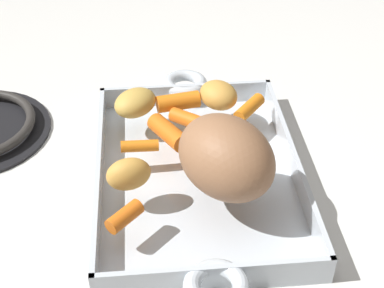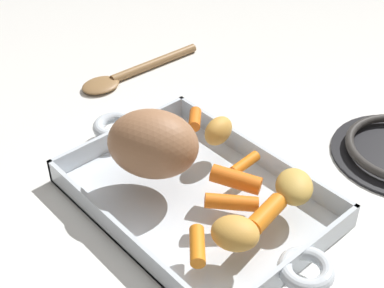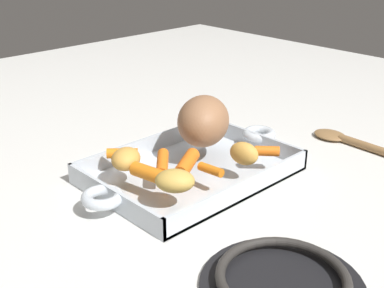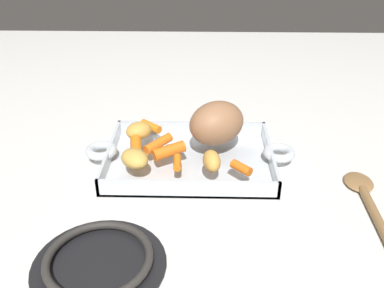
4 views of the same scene
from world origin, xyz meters
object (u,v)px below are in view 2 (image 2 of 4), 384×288
baby_carrot_short (266,214)px  baby_carrot_northeast (245,163)px  baby_carrot_southeast (195,119)px  potato_golden_small (218,131)px  pork_roast (153,144)px  serving_spoon (129,74)px  baby_carrot_center_left (197,246)px  potato_golden_large (294,187)px  roasting_dish (196,197)px  potato_corner (235,233)px  baby_carrot_southwest (231,202)px  baby_carrot_long (236,179)px

baby_carrot_short → baby_carrot_northeast: baby_carrot_short is taller
baby_carrot_short → baby_carrot_southeast: 0.22m
baby_carrot_short → potato_golden_small: potato_golden_small is taller
pork_roast → serving_spoon: (0.27, -0.16, -0.07)m
baby_carrot_center_left → potato_golden_large: 0.15m
roasting_dish → potato_corner: bearing=160.3°
roasting_dish → baby_carrot_center_left: 0.12m
baby_carrot_short → potato_corner: bearing=91.5°
baby_carrot_center_left → serving_spoon: 0.47m
baby_carrot_northeast → potato_golden_small: 0.07m
baby_carrot_northeast → serving_spoon: (0.35, -0.06, -0.04)m
baby_carrot_southwest → baby_carrot_center_left: size_ratio=1.25×
baby_carrot_long → baby_carrot_southeast: (0.14, -0.05, -0.00)m
baby_carrot_southwest → baby_carrot_long: baby_carrot_long is taller
potato_golden_large → potato_golden_small: size_ratio=1.18×
baby_carrot_southwest → potato_golden_large: bearing=-117.3°
serving_spoon → baby_carrot_southwest: bearing=73.4°
baby_carrot_southeast → serving_spoon: bearing=-10.9°
baby_carrot_center_left → baby_carrot_long: 0.12m
baby_carrot_southwest → potato_golden_large: size_ratio=1.09×
pork_roast → baby_carrot_southeast: 0.13m
potato_corner → pork_roast: bearing=-4.7°
potato_golden_small → potato_corner: (-0.15, 0.12, -0.00)m
baby_carrot_long → potato_corner: 0.10m
roasting_dish → potato_golden_small: 0.10m
baby_carrot_center_left → serving_spoon: baby_carrot_center_left is taller
baby_carrot_southwest → baby_carrot_long: bearing=-53.4°
baby_carrot_center_left → baby_carrot_long: bearing=-66.5°
pork_roast → baby_carrot_long: 0.12m
roasting_dish → baby_carrot_southwest: bearing=179.8°
roasting_dish → baby_carrot_center_left: (-0.09, 0.08, 0.03)m
pork_roast → baby_carrot_short: pork_roast is taller
roasting_dish → potato_golden_large: (-0.10, -0.07, 0.04)m
baby_carrot_southwest → baby_carrot_long: size_ratio=1.00×
baby_carrot_short → serving_spoon: size_ratio=0.23×
baby_carrot_northeast → potato_golden_small: potato_golden_small is taller
roasting_dish → potato_golden_large: 0.13m
pork_roast → potato_golden_small: size_ratio=2.36×
baby_carrot_long → potato_corner: potato_corner is taller
baby_carrot_northeast → serving_spoon: bearing=-10.1°
potato_golden_small → baby_carrot_long: bearing=149.4°
serving_spoon → baby_carrot_long: bearing=77.0°
baby_carrot_southeast → potato_golden_small: 0.06m
roasting_dish → pork_roast: pork_roast is taller
baby_carrot_center_left → baby_carrot_northeast: (0.07, -0.15, -0.00)m
potato_corner → serving_spoon: potato_corner is taller
roasting_dish → baby_carrot_long: bearing=-140.8°
roasting_dish → baby_carrot_long: size_ratio=6.64×
baby_carrot_northeast → potato_golden_large: potato_golden_large is taller
baby_carrot_southwest → baby_carrot_southeast: baby_carrot_southwest is taller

